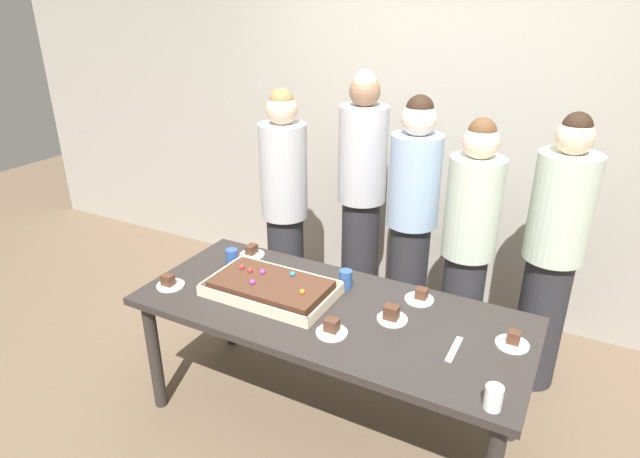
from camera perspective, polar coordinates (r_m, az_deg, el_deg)
ground_plane at (r=3.19m, az=0.92°, el=-19.61°), size 12.00×12.00×0.00m
interior_back_panel at (r=3.88m, az=12.21°, el=12.98°), size 8.00×0.12×3.00m
party_table at (r=2.78m, az=1.01°, el=-9.80°), size 1.99×0.85×0.73m
sheet_cake at (r=2.85m, az=-5.23°, el=-6.23°), size 0.67×0.40×0.10m
plated_slice_near_left at (r=2.62m, az=19.83°, el=-11.17°), size 0.15×0.15×0.07m
plated_slice_near_right at (r=3.03m, az=-15.74°, el=-5.54°), size 0.15×0.15×0.07m
plated_slice_far_left at (r=3.28m, az=-7.26°, el=-2.46°), size 0.15×0.15×0.06m
plated_slice_far_right at (r=2.84m, az=10.62°, el=-7.10°), size 0.15×0.15×0.06m
plated_slice_center_front at (r=2.65m, az=7.64°, el=-9.09°), size 0.15×0.15×0.08m
plated_slice_center_back at (r=2.54m, az=1.25°, el=-10.59°), size 0.15×0.15×0.07m
drink_cup_nearest at (r=3.16m, az=-9.35°, el=-2.99°), size 0.07×0.07×0.10m
drink_cup_middle at (r=2.23m, az=17.98°, el=-16.69°), size 0.07×0.07×0.10m
drink_cup_far_end at (r=2.90m, az=2.75°, el=-5.34°), size 0.07×0.07×0.10m
cake_server_utensil at (r=2.52m, az=14.10°, el=-12.29°), size 0.03×0.20×0.01m
person_serving_front at (r=3.17m, az=15.42°, el=-2.34°), size 0.30×0.30×1.61m
person_green_shirt_behind at (r=3.26m, az=23.51°, el=-2.48°), size 0.33×0.33×1.65m
person_striped_tie_right at (r=3.58m, az=-3.79°, el=2.12°), size 0.31×0.31×1.66m
person_far_right_suit at (r=3.41m, az=9.70°, el=0.71°), size 0.31×0.31×1.67m
person_left_edge_reaching at (r=3.68m, az=4.43°, el=3.49°), size 0.33×0.33×1.76m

